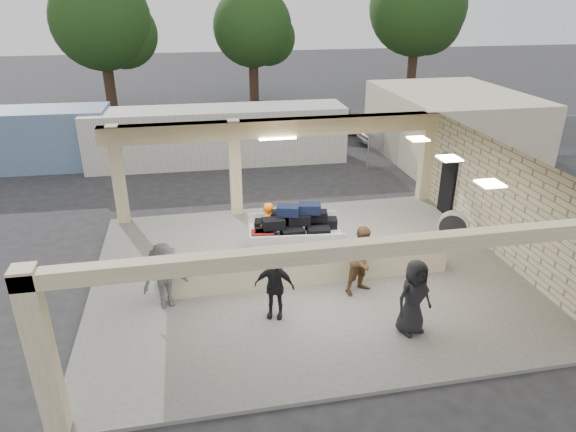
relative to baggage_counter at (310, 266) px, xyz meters
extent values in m
plane|color=#272629|center=(0.00, 0.50, -0.59)|extent=(120.00, 120.00, 0.00)
cube|color=#66635F|center=(0.00, 0.50, -0.54)|extent=(12.00, 10.00, 0.10)
cube|color=tan|center=(0.00, 0.50, 2.91)|extent=(12.00, 10.00, 0.02)
cube|color=beige|center=(6.00, 0.50, 1.16)|extent=(0.02, 10.00, 3.50)
cube|color=black|center=(5.94, 3.70, 0.56)|extent=(0.10, 0.95, 2.10)
cube|color=tan|center=(0.00, 5.25, 2.61)|extent=(12.00, 0.50, 0.60)
cube|color=tan|center=(0.00, -4.35, 2.76)|extent=(12.00, 0.30, 0.30)
cube|color=tan|center=(-5.50, 5.25, 1.21)|extent=(0.40, 0.40, 3.50)
cube|color=tan|center=(-1.50, 5.25, 1.21)|extent=(0.40, 0.40, 3.50)
cube|color=tan|center=(5.80, 5.30, 1.21)|extent=(0.40, 0.40, 3.50)
cube|color=tan|center=(-5.80, -4.30, 1.21)|extent=(0.40, 0.40, 3.50)
cube|color=white|center=(0.00, 5.00, 2.29)|extent=(1.30, 0.12, 0.06)
cube|color=#FFEABF|center=(3.80, 2.00, 2.88)|extent=(0.55, 0.55, 0.04)
cube|color=#FFEABF|center=(3.80, 0.00, 2.88)|extent=(0.55, 0.55, 0.04)
cube|color=#FFEABF|center=(3.80, -2.00, 2.88)|extent=(0.55, 0.55, 0.04)
cube|color=beige|center=(0.00, 0.00, -0.04)|extent=(8.00, 0.50, 0.90)
cube|color=#B7B7BC|center=(0.00, 0.00, 0.46)|extent=(8.20, 0.58, 0.06)
cube|color=silver|center=(-0.07, 1.63, 0.19)|extent=(2.96, 1.97, 0.13)
cylinder|color=black|center=(-1.25, 1.13, -0.26)|extent=(0.18, 0.46, 0.45)
cylinder|color=black|center=(-1.12, 2.36, -0.26)|extent=(0.18, 0.46, 0.45)
cylinder|color=black|center=(0.98, 0.89, -0.26)|extent=(0.18, 0.46, 0.45)
cylinder|color=black|center=(1.11, 2.12, -0.26)|extent=(0.18, 0.46, 0.45)
cube|color=silver|center=(0.02, 2.46, 0.41)|extent=(2.79, 0.35, 0.34)
cube|color=silver|center=(-0.16, 0.79, 0.41)|extent=(2.79, 0.35, 0.34)
cube|color=black|center=(-1.00, 1.39, 0.40)|extent=(0.69, 0.49, 0.29)
cube|color=black|center=(-0.22, 1.30, 0.40)|extent=(0.69, 0.49, 0.29)
cube|color=black|center=(0.56, 1.22, 0.40)|extent=(0.69, 0.49, 0.29)
cube|color=black|center=(-0.93, 2.05, 0.40)|extent=(0.69, 0.49, 0.29)
cube|color=black|center=(-0.15, 1.97, 0.40)|extent=(0.69, 0.49, 0.29)
cube|color=black|center=(0.63, 1.89, 0.40)|extent=(0.69, 0.49, 0.29)
cube|color=black|center=(-0.76, 1.47, 0.70)|extent=(0.69, 0.49, 0.29)
cube|color=black|center=(0.04, 1.61, 0.70)|extent=(0.69, 0.49, 0.29)
cube|color=black|center=(0.62, 1.78, 0.70)|extent=(0.69, 0.49, 0.29)
cube|color=black|center=(-0.48, 2.01, 0.70)|extent=(0.69, 0.49, 0.29)
cube|color=black|center=(-0.30, 1.65, 1.00)|extent=(0.69, 0.49, 0.29)
cube|color=black|center=(0.38, 1.69, 1.00)|extent=(0.69, 0.49, 0.29)
cube|color=#590F0C|center=(-1.12, 1.29, 0.40)|extent=(0.69, 0.49, 0.29)
cube|color=black|center=(0.96, 1.85, 0.40)|extent=(0.69, 0.49, 0.29)
cylinder|color=silver|center=(5.06, 1.47, 0.10)|extent=(0.98, 0.79, 0.96)
cylinder|color=black|center=(5.06, 1.47, 0.10)|extent=(0.91, 0.77, 0.85)
cube|color=silver|center=(4.74, 1.47, -0.33)|extent=(0.06, 0.53, 0.32)
cube|color=silver|center=(5.38, 1.47, -0.33)|extent=(0.06, 0.53, 0.32)
imported|color=orange|center=(-0.91, 1.87, 0.36)|extent=(0.58, 0.70, 1.69)
imported|color=brown|center=(1.26, -0.79, 0.47)|extent=(1.02, 0.71, 1.92)
imported|color=black|center=(-1.25, -1.47, 0.36)|extent=(1.06, 0.67, 1.69)
imported|color=#4E4F53|center=(-3.90, -0.50, 0.41)|extent=(1.22, 0.78, 1.79)
imported|color=black|center=(1.84, -2.71, 0.46)|extent=(0.99, 0.62, 1.89)
imported|color=silver|center=(8.64, 12.91, 0.21)|extent=(5.84, 3.21, 1.60)
imported|color=silver|center=(13.71, 14.78, 0.15)|extent=(4.93, 2.68, 1.48)
imported|color=black|center=(6.13, 15.73, 0.07)|extent=(4.16, 2.37, 1.31)
cube|color=white|center=(-1.69, 11.79, 0.72)|extent=(12.06, 2.64, 2.60)
cylinder|color=gray|center=(5.00, 9.50, 0.41)|extent=(0.06, 0.06, 2.00)
cylinder|color=gray|center=(7.00, 9.50, 0.41)|extent=(0.06, 0.06, 2.00)
cylinder|color=gray|center=(9.00, 9.50, 0.41)|extent=(0.06, 0.06, 2.00)
cylinder|color=gray|center=(11.00, 9.50, 0.41)|extent=(0.06, 0.06, 2.00)
cylinder|color=gray|center=(13.00, 9.50, 0.41)|extent=(0.06, 0.06, 2.00)
cylinder|color=gray|center=(15.00, 9.50, 0.41)|extent=(0.06, 0.06, 2.00)
cube|color=gray|center=(11.00, 9.50, 0.41)|extent=(12.00, 0.02, 2.00)
cylinder|color=gray|center=(11.00, 9.50, 1.41)|extent=(12.00, 0.05, 0.05)
cylinder|color=#382619|center=(-8.00, 24.50, 1.66)|extent=(0.70, 0.70, 4.50)
sphere|color=black|center=(-8.00, 24.50, 5.26)|extent=(6.30, 6.30, 6.30)
sphere|color=black|center=(-6.80, 25.10, 4.36)|extent=(4.50, 4.50, 4.50)
cylinder|color=#382619|center=(2.00, 26.50, 1.41)|extent=(0.70, 0.70, 4.00)
sphere|color=black|center=(2.00, 26.50, 4.61)|extent=(5.60, 5.60, 5.60)
sphere|color=black|center=(3.20, 27.10, 3.81)|extent=(4.00, 4.00, 4.00)
cylinder|color=#382619|center=(14.00, 25.50, 1.91)|extent=(0.70, 0.70, 5.00)
sphere|color=black|center=(14.00, 25.50, 5.91)|extent=(7.00, 7.00, 7.00)
sphere|color=black|center=(15.20, 26.10, 4.91)|extent=(5.00, 5.00, 5.00)
cube|color=beige|center=(9.50, 10.50, 1.01)|extent=(6.00, 8.00, 3.20)
camera|label=1|loc=(-3.00, -12.12, 7.02)|focal=32.00mm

